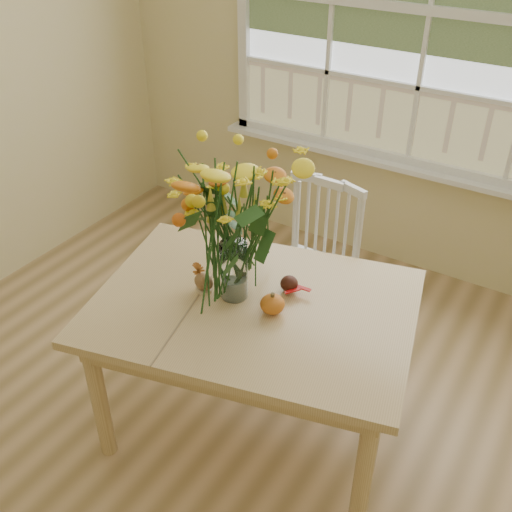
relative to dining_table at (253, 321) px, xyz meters
The scene contains 8 objects.
wall_back 1.79m from the dining_table, 87.52° to the left, with size 4.00×0.02×2.70m, color beige.
window 1.84m from the dining_table, 87.46° to the left, with size 2.42×0.12×1.74m.
dining_table is the anchor object (origin of this frame).
windsor_chair 0.72m from the dining_table, 95.18° to the left, with size 0.41×0.40×0.87m.
flower_vase 0.48m from the dining_table, behind, with size 0.53×0.53×0.63m.
pumpkin 0.16m from the dining_table, ahead, with size 0.10×0.10×0.08m, color #C46F17.
turkey_figurine 0.26m from the dining_table, behind, with size 0.10×0.07×0.11m.
dark_gourd 0.21m from the dining_table, 61.30° to the left, with size 0.13×0.10×0.07m.
Camera 1 is at (0.95, -0.99, 2.20)m, focal length 42.00 mm.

